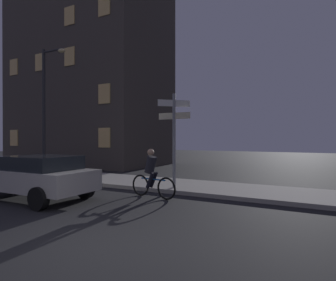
# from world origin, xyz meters

# --- Properties ---
(ground_plane) EXTENTS (80.00, 80.00, 0.00)m
(ground_plane) POSITION_xyz_m (0.00, 0.00, 0.00)
(ground_plane) COLOR #232326
(sidewalk_kerb) EXTENTS (40.00, 2.76, 0.14)m
(sidewalk_kerb) POSITION_xyz_m (0.00, 6.49, 0.07)
(sidewalk_kerb) COLOR #9E9991
(sidewalk_kerb) RESTS_ON ground_plane
(signpost) EXTENTS (1.30, 0.90, 3.46)m
(signpost) POSITION_xyz_m (-1.21, 5.68, 2.18)
(signpost) COLOR gray
(signpost) RESTS_ON sidewalk_kerb
(street_lamp) EXTENTS (1.63, 0.28, 6.41)m
(street_lamp) POSITION_xyz_m (-8.89, 6.20, 3.91)
(street_lamp) COLOR #2D2D30
(street_lamp) RESTS_ON sidewalk_kerb
(car_far_trailing) EXTENTS (4.20, 2.06, 1.40)m
(car_far_trailing) POSITION_xyz_m (-4.38, 2.21, 0.76)
(car_far_trailing) COLOR beige
(car_far_trailing) RESTS_ON ground_plane
(cyclist) EXTENTS (1.81, 0.38, 1.61)m
(cyclist) POSITION_xyz_m (-1.32, 4.28, 0.75)
(cyclist) COLOR black
(cyclist) RESTS_ON ground_plane
(building_left_block) EXTENTS (11.80, 6.59, 13.66)m
(building_left_block) POSITION_xyz_m (-12.50, 12.96, 6.83)
(building_left_block) COLOR #4C443D
(building_left_block) RESTS_ON ground_plane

